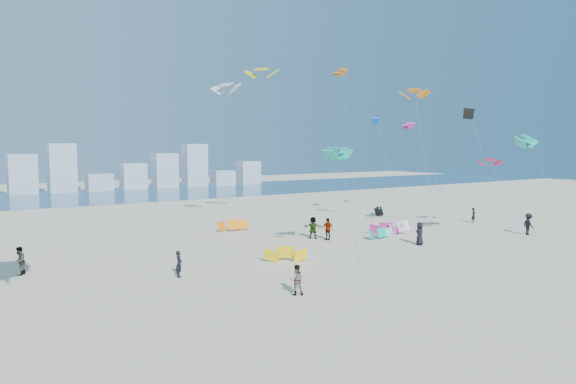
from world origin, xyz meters
TOP-DOWN VIEW (x-y plane):
  - ground at (0.00, 0.00)m, footprint 220.00×220.00m
  - ocean at (0.00, 72.00)m, footprint 220.00×220.00m
  - kitesurfer_near at (-6.14, 14.12)m, footprint 0.63×0.69m
  - kitesurfer_mid at (-2.63, 7.12)m, footprint 0.97×0.91m
  - kitesurfers_far at (11.36, 16.53)m, footprint 42.43×10.84m
  - grounded_kites at (12.44, 20.53)m, footprint 25.43×16.32m
  - flying_kites at (15.97, 22.12)m, footprint 26.44×35.73m
  - distant_skyline at (-1.19, 82.00)m, footprint 85.00×3.00m

SIDE VIEW (x-z plane):
  - ground at x=0.00m, z-range 0.00..0.00m
  - ocean at x=0.00m, z-range 0.01..0.01m
  - grounded_kites at x=12.44m, z-range -0.04..1.00m
  - kitesurfer_near at x=-6.14m, z-range 0.00..1.59m
  - kitesurfer_mid at x=-2.63m, z-range 0.00..1.60m
  - kitesurfers_far at x=11.36m, z-range -0.04..1.87m
  - distant_skyline at x=-1.19m, z-range -1.11..7.29m
  - flying_kites at x=15.97m, z-range 2.55..21.06m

